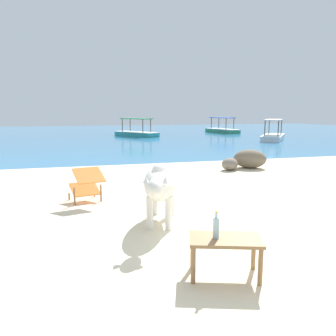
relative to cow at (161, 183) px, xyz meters
name	(u,v)px	position (x,y,z in m)	size (l,w,h in m)	color
sand_beach	(243,237)	(0.99, -0.87, -0.67)	(18.00, 14.00, 0.04)	beige
water_surface	(105,135)	(0.99, 21.13, -0.69)	(60.00, 36.00, 0.03)	teal
cow	(161,183)	(0.00, 0.00, 0.00)	(0.94, 1.75, 0.98)	silver
low_bench_table	(225,244)	(0.22, -1.92, -0.29)	(0.86, 0.66, 0.43)	olive
bottle	(216,227)	(0.12, -1.89, -0.10)	(0.07, 0.07, 0.30)	#A3C6D1
deck_chair_far	(87,183)	(-1.09, 1.55, -0.26)	(0.71, 0.88, 0.68)	olive
shore_rock_large	(230,164)	(3.20, 4.22, -0.46)	(0.56, 0.46, 0.37)	gray
shore_rock_medium	(250,159)	(3.98, 4.42, -0.36)	(1.01, 0.72, 0.58)	#756651
boat_white	(273,136)	(10.77, 13.88, -0.40)	(3.18, 3.60, 1.29)	white
boat_green	(222,129)	(10.84, 21.73, -0.40)	(1.81, 3.82, 1.29)	#338E66
boat_teal	(136,132)	(3.07, 19.45, -0.40)	(2.96, 3.71, 1.29)	teal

